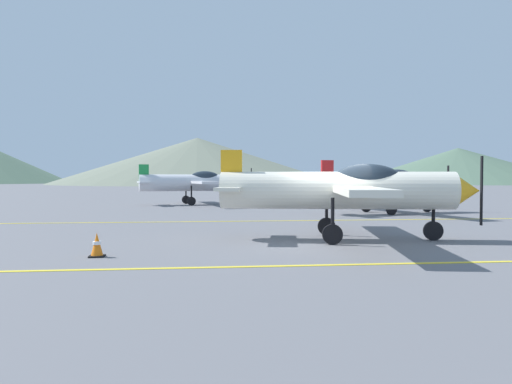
% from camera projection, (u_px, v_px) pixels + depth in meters
% --- Properties ---
extents(ground_plane, '(400.00, 400.00, 0.00)m').
position_uv_depth(ground_plane, '(335.00, 243.00, 14.47)').
color(ground_plane, slate).
extents(apron_line_near, '(80.00, 0.16, 0.01)m').
position_uv_depth(apron_line_near, '(377.00, 264.00, 10.99)').
color(apron_line_near, yellow).
rests_on(apron_line_near, ground_plane).
extents(apron_line_far, '(80.00, 0.16, 0.01)m').
position_uv_depth(apron_line_far, '(290.00, 221.00, 21.83)').
color(apron_line_far, yellow).
rests_on(apron_line_far, ground_plane).
extents(airplane_near, '(8.15, 9.32, 2.79)m').
position_uv_depth(airplane_near, '(346.00, 189.00, 15.25)').
color(airplane_near, silver).
rests_on(airplane_near, ground_plane).
extents(airplane_mid, '(8.16, 9.26, 2.79)m').
position_uv_depth(airplane_mid, '(387.00, 184.00, 26.26)').
color(airplane_mid, silver).
rests_on(airplane_mid, ground_plane).
extents(airplane_far, '(8.15, 9.31, 2.79)m').
position_uv_depth(airplane_far, '(196.00, 182.00, 34.65)').
color(airplane_far, silver).
rests_on(airplane_far, ground_plane).
extents(car_sedan, '(4.60, 2.76, 1.62)m').
position_uv_depth(car_sedan, '(309.00, 191.00, 38.08)').
color(car_sedan, black).
rests_on(car_sedan, ground_plane).
extents(traffic_cone_side, '(0.36, 0.36, 0.59)m').
position_uv_depth(traffic_cone_side, '(97.00, 245.00, 12.01)').
color(traffic_cone_side, black).
rests_on(traffic_cone_side, ground_plane).
extents(hill_centerleft, '(79.68, 79.68, 12.77)m').
position_uv_depth(hill_centerleft, '(197.00, 161.00, 137.58)').
color(hill_centerleft, slate).
rests_on(hill_centerleft, ground_plane).
extents(hill_centerright, '(64.70, 64.70, 10.22)m').
position_uv_depth(hill_centerright, '(458.00, 166.00, 142.05)').
color(hill_centerright, '#4C6651').
rests_on(hill_centerright, ground_plane).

